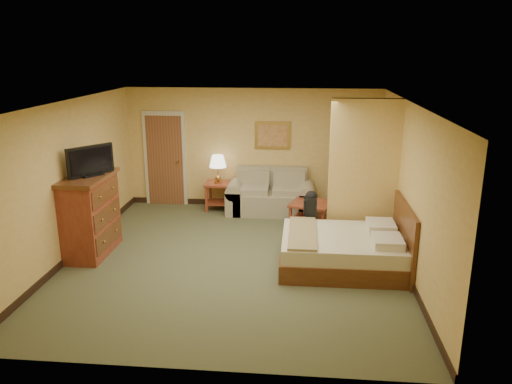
# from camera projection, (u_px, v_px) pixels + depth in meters

# --- Properties ---
(floor) EXTENTS (6.00, 6.00, 0.00)m
(floor) POSITION_uv_depth(u_px,v_px,m) (235.00, 259.00, 8.35)
(floor) COLOR #515537
(floor) RESTS_ON ground
(ceiling) EXTENTS (6.00, 6.00, 0.00)m
(ceiling) POSITION_uv_depth(u_px,v_px,m) (233.00, 103.00, 7.63)
(ceiling) COLOR white
(ceiling) RESTS_ON back_wall
(back_wall) EXTENTS (5.50, 0.02, 2.60)m
(back_wall) POSITION_uv_depth(u_px,v_px,m) (253.00, 149.00, 10.86)
(back_wall) COLOR #E0B65F
(back_wall) RESTS_ON floor
(left_wall) EXTENTS (0.02, 6.00, 2.60)m
(left_wall) POSITION_uv_depth(u_px,v_px,m) (69.00, 181.00, 8.24)
(left_wall) COLOR #E0B65F
(left_wall) RESTS_ON floor
(right_wall) EXTENTS (0.02, 6.00, 2.60)m
(right_wall) POSITION_uv_depth(u_px,v_px,m) (409.00, 189.00, 7.75)
(right_wall) COLOR #E0B65F
(right_wall) RESTS_ON floor
(partition) EXTENTS (1.20, 0.15, 2.60)m
(partition) POSITION_uv_depth(u_px,v_px,m) (363.00, 174.00, 8.68)
(partition) COLOR #E0B65F
(partition) RESTS_ON floor
(door) EXTENTS (0.94, 0.16, 2.10)m
(door) POSITION_uv_depth(u_px,v_px,m) (165.00, 159.00, 11.07)
(door) COLOR beige
(door) RESTS_ON floor
(baseboard) EXTENTS (5.50, 0.02, 0.12)m
(baseboard) POSITION_uv_depth(u_px,v_px,m) (253.00, 203.00, 11.20)
(baseboard) COLOR black
(baseboard) RESTS_ON floor
(loveseat) EXTENTS (1.86, 0.87, 0.94)m
(loveseat) POSITION_uv_depth(u_px,v_px,m) (271.00, 198.00, 10.69)
(loveseat) COLOR tan
(loveseat) RESTS_ON floor
(side_table) EXTENTS (0.55, 0.55, 0.61)m
(side_table) POSITION_uv_depth(u_px,v_px,m) (218.00, 192.00, 10.84)
(side_table) COLOR maroon
(side_table) RESTS_ON floor
(table_lamp) EXTENTS (0.36, 0.36, 0.60)m
(table_lamp) POSITION_uv_depth(u_px,v_px,m) (218.00, 162.00, 10.65)
(table_lamp) COLOR #B18141
(table_lamp) RESTS_ON side_table
(coffee_table) EXTENTS (0.93, 0.93, 0.48)m
(coffee_table) POSITION_uv_depth(u_px,v_px,m) (311.00, 209.00, 9.85)
(coffee_table) COLOR maroon
(coffee_table) RESTS_ON floor
(wall_picture) EXTENTS (0.77, 0.04, 0.60)m
(wall_picture) POSITION_uv_depth(u_px,v_px,m) (273.00, 136.00, 10.71)
(wall_picture) COLOR #B78E3F
(wall_picture) RESTS_ON back_wall
(dresser) EXTENTS (0.68, 1.29, 1.38)m
(dresser) POSITION_uv_depth(u_px,v_px,m) (90.00, 215.00, 8.43)
(dresser) COLOR maroon
(dresser) RESTS_ON floor
(tv) EXTENTS (0.54, 0.69, 0.50)m
(tv) POSITION_uv_depth(u_px,v_px,m) (91.00, 162.00, 8.16)
(tv) COLOR black
(tv) RESTS_ON dresser
(bed) EXTENTS (1.97, 1.66, 1.08)m
(bed) POSITION_uv_depth(u_px,v_px,m) (346.00, 249.00, 8.01)
(bed) COLOR #532A13
(bed) RESTS_ON floor
(backpack) EXTENTS (0.22, 0.28, 0.47)m
(backpack) POSITION_uv_depth(u_px,v_px,m) (311.00, 203.00, 8.80)
(backpack) COLOR black
(backpack) RESTS_ON bed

